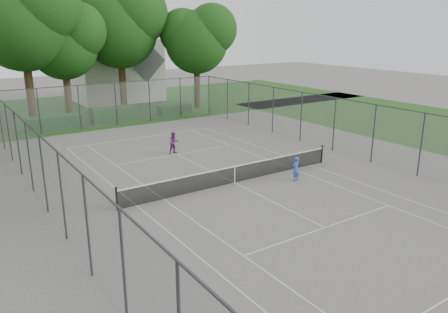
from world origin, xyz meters
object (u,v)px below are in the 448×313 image
girl_player (296,169)px  woman_player (174,143)px  tennis_net (235,174)px  house (115,60)px

girl_player → woman_player: size_ratio=0.94×
tennis_net → girl_player: girl_player is taller
house → woman_player: bearing=-101.9°
tennis_net → house: (4.74, 29.45, 3.89)m
house → girl_player: house is taller
tennis_net → house: 30.08m
woman_player → girl_player: bearing=-71.5°
tennis_net → woman_player: bearing=90.2°
tennis_net → girl_player: bearing=-27.5°
girl_player → woman_player: bearing=-85.5°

